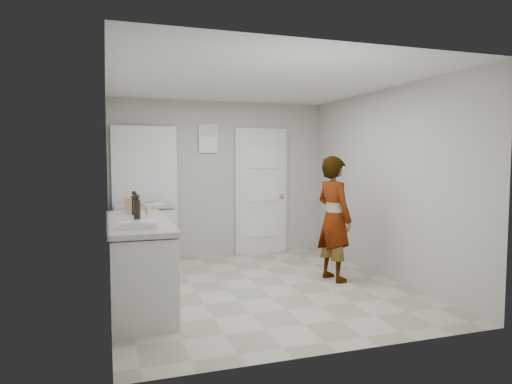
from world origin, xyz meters
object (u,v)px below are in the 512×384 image
object	(u,v)px
baking_dish	(140,225)
egg_bowl	(141,225)
oil_cruet_a	(137,207)
cake_mix_box	(130,205)
spice_jar	(147,211)
person	(334,218)
oil_cruet_b	(134,203)

from	to	relation	value
baking_dish	egg_bowl	world-z (taller)	baking_dish
oil_cruet_a	baking_dish	distance (m)	0.58
cake_mix_box	spice_jar	distance (m)	0.25
person	cake_mix_box	bearing A→B (deg)	69.10
oil_cruet_b	baking_dish	bearing A→B (deg)	-90.42
person	baking_dish	bearing A→B (deg)	96.09
oil_cruet_b	egg_bowl	world-z (taller)	oil_cruet_b
person	egg_bowl	bearing A→B (deg)	96.21
cake_mix_box	egg_bowl	bearing A→B (deg)	-87.88
person	spice_jar	bearing A→B (deg)	72.04
person	oil_cruet_b	distance (m)	2.52
oil_cruet_a	oil_cruet_b	bearing A→B (deg)	90.47
baking_dish	person	bearing A→B (deg)	17.30
oil_cruet_a	baking_dish	world-z (taller)	oil_cruet_a
person	egg_bowl	xyz separation A→B (m)	(-2.49, -0.78, 0.14)
spice_jar	baking_dish	xyz separation A→B (m)	(-0.16, -1.06, -0.01)
cake_mix_box	baking_dish	bearing A→B (deg)	-88.48
egg_bowl	baking_dish	bearing A→B (deg)	171.36
spice_jar	oil_cruet_b	world-z (taller)	oil_cruet_b
cake_mix_box	oil_cruet_a	bearing A→B (deg)	-86.19
person	oil_cruet_b	world-z (taller)	person
oil_cruet_a	baking_dish	size ratio (longest dim) A/B	0.77
spice_jar	oil_cruet_a	bearing A→B (deg)	-106.90
cake_mix_box	spice_jar	xyz separation A→B (m)	(0.19, -0.16, -0.05)
spice_jar	baking_dish	world-z (taller)	spice_jar
cake_mix_box	spice_jar	bearing A→B (deg)	-39.01
person	egg_bowl	size ratio (longest dim) A/B	13.51
person	egg_bowl	distance (m)	2.61
person	spice_jar	xyz separation A→B (m)	(-2.34, 0.28, 0.16)
spice_jar	oil_cruet_b	bearing A→B (deg)	-161.41
spice_jar	egg_bowl	distance (m)	1.07
oil_cruet_a	oil_cruet_b	xyz separation A→B (m)	(-0.00, 0.44, 0.00)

